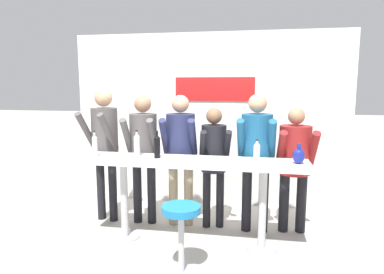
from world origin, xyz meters
name	(u,v)px	position (x,y,z in m)	size (l,w,h in m)	color
ground_plane	(191,242)	(0.00, 0.00, 0.00)	(40.00, 40.00, 0.00)	#B2ADA3
back_wall	(208,120)	(0.00, 1.50, 1.35)	(4.29, 0.12, 2.68)	silver
tasting_table	(191,173)	(0.00, 0.00, 0.87)	(2.69, 0.51, 1.03)	white
bar_stool	(181,229)	(0.03, -0.68, 0.47)	(0.40, 0.40, 0.71)	#B2B2B7
person_far_left	(105,140)	(-1.29, 0.49, 1.15)	(0.48, 0.61, 1.83)	black
person_left	(143,145)	(-0.74, 0.49, 1.09)	(0.45, 0.56, 1.75)	black
person_center_left	(181,146)	(-0.23, 0.51, 1.09)	(0.47, 0.58, 1.76)	gray
person_center	(214,154)	(0.21, 0.52, 0.99)	(0.45, 0.55, 1.59)	black
person_center_right	(256,148)	(0.75, 0.47, 1.10)	(0.47, 0.57, 1.78)	black
person_right	(295,157)	(1.23, 0.55, 0.98)	(0.49, 0.56, 1.61)	black
wine_bottle_0	(137,144)	(-0.68, 0.09, 1.17)	(0.08, 0.08, 0.31)	#B7BCC1
wine_bottle_1	(157,146)	(-0.40, 0.00, 1.18)	(0.07, 0.07, 0.33)	black
wine_bottle_2	(257,151)	(0.75, -0.01, 1.15)	(0.07, 0.07, 0.25)	#B7BCC1
wine_bottle_3	(95,145)	(-1.17, -0.04, 1.17)	(0.06, 0.06, 0.31)	#B7BCC1
wine_glass_0	(86,146)	(-1.27, -0.08, 1.15)	(0.07, 0.07, 0.18)	silver
decorative_vase	(299,156)	(1.20, -0.02, 1.12)	(0.13, 0.13, 0.22)	navy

